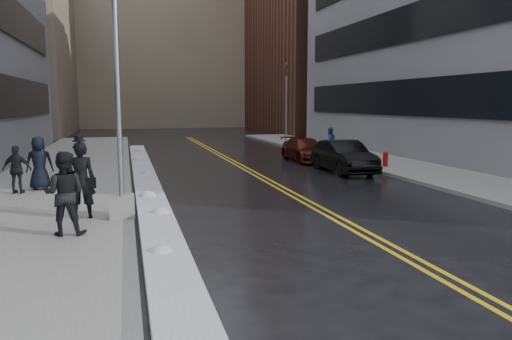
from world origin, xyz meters
TOP-DOWN VIEW (x-y plane):
  - ground at (0.00, 0.00)m, footprint 160.00×160.00m
  - sidewalk_west at (-5.75, 10.00)m, footprint 5.50×50.00m
  - sidewalk_east at (10.00, 10.00)m, footprint 4.00×50.00m
  - lane_line_left at (2.35, 10.00)m, footprint 0.12×50.00m
  - lane_line_right at (2.65, 10.00)m, footprint 0.12×50.00m
  - snow_ridge at (-2.45, 8.00)m, footprint 0.90×30.00m
  - building_east_far at (19.00, 42.00)m, footprint 14.00×20.00m
  - building_far at (2.00, 60.00)m, footprint 36.00×16.00m
  - lamppost at (-3.30, 2.00)m, footprint 0.65×0.65m
  - fire_hydrant at (9.00, 10.00)m, footprint 0.26×0.26m
  - traffic_signal at (8.50, 24.00)m, footprint 0.16×0.20m
  - pedestrian_fedora at (-4.34, 2.21)m, footprint 0.77×0.53m
  - pedestrian_b at (-4.57, 0.53)m, footprint 1.05×0.87m
  - pedestrian_c at (-6.13, 7.24)m, footprint 0.98×0.69m
  - pedestrian_d at (-6.74, 6.61)m, footprint 1.02×0.58m
  - pedestrian_east at (8.20, 14.98)m, footprint 0.86×0.69m
  - car_black at (6.56, 9.49)m, footprint 1.59×4.53m
  - car_maroon at (6.45, 14.26)m, footprint 1.79×4.41m

SIDE VIEW (x-z plane):
  - ground at x=0.00m, z-range 0.00..0.00m
  - lane_line_left at x=2.35m, z-range 0.00..0.01m
  - lane_line_right at x=2.65m, z-range 0.00..0.01m
  - sidewalk_west at x=-5.75m, z-range 0.00..0.15m
  - sidewalk_east at x=10.00m, z-range 0.00..0.15m
  - snow_ridge at x=-2.45m, z-range 0.00..0.34m
  - fire_hydrant at x=9.00m, z-range 0.18..0.91m
  - car_maroon at x=6.45m, z-range 0.00..1.28m
  - car_black at x=6.56m, z-range 0.00..1.49m
  - pedestrian_d at x=-6.74m, z-range 0.15..1.79m
  - pedestrian_east at x=8.20m, z-range 0.15..1.82m
  - pedestrian_c at x=-6.13m, z-range 0.15..2.04m
  - pedestrian_b at x=-4.57m, z-range 0.15..2.11m
  - pedestrian_fedora at x=-4.34m, z-range 0.15..2.21m
  - lamppost at x=-3.30m, z-range -1.28..6.35m
  - traffic_signal at x=8.50m, z-range 0.40..6.40m
  - building_far at x=2.00m, z-range 0.00..22.00m
  - building_east_far at x=19.00m, z-range 0.00..28.00m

